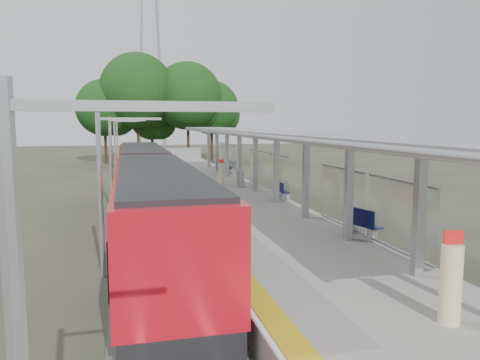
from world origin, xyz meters
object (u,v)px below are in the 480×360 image
at_px(bench_near, 361,222).
at_px(bench_mid, 282,190).
at_px(info_pillar_far, 222,174).
at_px(litter_bin, 240,179).
at_px(info_pillar_near, 451,283).
at_px(train, 148,187).
at_px(bench_far, 228,166).

distance_m(bench_near, bench_mid, 8.78).
bearing_deg(info_pillar_far, litter_bin, -70.47).
distance_m(info_pillar_near, info_pillar_far, 21.90).
xyz_separation_m(bench_near, bench_mid, (0.01, 8.78, -0.08)).
height_order(train, bench_far, train).
bearing_deg(info_pillar_far, info_pillar_near, -108.06).
distance_m(train, litter_bin, 8.76).
bearing_deg(bench_far, bench_near, -74.33).
distance_m(train, bench_far, 16.32).
relative_size(train, info_pillar_near, 14.24).
height_order(bench_near, info_pillar_far, info_pillar_far).
relative_size(bench_mid, info_pillar_near, 0.71).
height_order(info_pillar_far, litter_bin, info_pillar_far).
bearing_deg(info_pillar_near, bench_mid, 96.99).
relative_size(bench_near, litter_bin, 1.59).
bearing_deg(train, info_pillar_far, 56.05).
bearing_deg(bench_mid, litter_bin, 106.05).
height_order(train, info_pillar_far, train).
distance_m(bench_mid, litter_bin, 5.06).
bearing_deg(bench_far, train, -100.16).
xyz_separation_m(bench_near, info_pillar_far, (-2.03, 14.94, 0.17)).
distance_m(bench_far, info_pillar_far, 7.43).
xyz_separation_m(train, bench_far, (7.11, 14.68, -0.49)).
xyz_separation_m(train, bench_near, (7.11, -7.40, -0.49)).
relative_size(train, bench_mid, 20.03).
bearing_deg(bench_mid, info_pillar_far, 112.07).
bearing_deg(bench_near, litter_bin, 80.53).
bearing_deg(bench_mid, bench_far, 93.79).
relative_size(train, litter_bin, 26.92).
relative_size(bench_mid, bench_far, 0.85).
bearing_deg(train, bench_near, -46.15).
bearing_deg(litter_bin, bench_near, -85.56).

